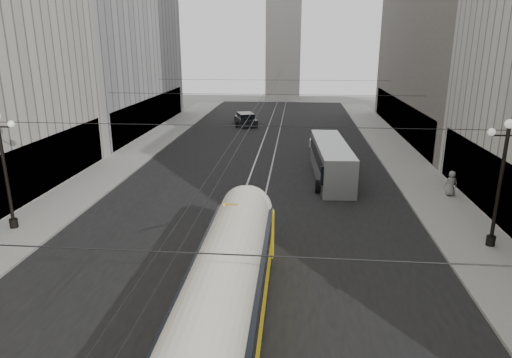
# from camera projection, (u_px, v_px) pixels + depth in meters

# --- Properties ---
(road) EXTENTS (20.00, 85.00, 0.02)m
(road) POSITION_uv_depth(u_px,v_px,m) (263.00, 167.00, 37.87)
(road) COLOR black
(road) RESTS_ON ground
(sidewalk_left) EXTENTS (4.00, 72.00, 0.15)m
(sidewalk_left) POSITION_uv_depth(u_px,v_px,m) (137.00, 153.00, 42.23)
(sidewalk_left) COLOR gray
(sidewalk_left) RESTS_ON ground
(sidewalk_right) EXTENTS (4.00, 72.00, 0.15)m
(sidewalk_right) POSITION_uv_depth(u_px,v_px,m) (401.00, 159.00, 40.14)
(sidewalk_right) COLOR gray
(sidewalk_right) RESTS_ON ground
(rail_left) EXTENTS (0.12, 85.00, 0.04)m
(rail_left) POSITION_uv_depth(u_px,v_px,m) (254.00, 166.00, 37.93)
(rail_left) COLOR gray
(rail_left) RESTS_ON ground
(rail_right) EXTENTS (0.12, 85.00, 0.04)m
(rail_right) POSITION_uv_depth(u_px,v_px,m) (272.00, 167.00, 37.80)
(rail_right) COLOR gray
(rail_right) RESTS_ON ground
(building_left_far) EXTENTS (12.60, 28.60, 28.60)m
(building_left_far) POSITION_uv_depth(u_px,v_px,m) (93.00, 0.00, 50.26)
(building_left_far) COLOR #999999
(building_left_far) RESTS_ON ground
(distant_tower) EXTENTS (6.00, 6.00, 31.36)m
(distant_tower) POSITION_uv_depth(u_px,v_px,m) (284.00, 11.00, 78.83)
(distant_tower) COLOR #B2AFA8
(distant_tower) RESTS_ON ground
(lamppost_left_mid) EXTENTS (1.86, 0.44, 6.37)m
(lamppost_left_mid) POSITION_uv_depth(u_px,v_px,m) (4.00, 164.00, 24.06)
(lamppost_left_mid) COLOR black
(lamppost_left_mid) RESTS_ON sidewalk_left
(lamppost_right_mid) EXTENTS (1.86, 0.44, 6.37)m
(lamppost_right_mid) POSITION_uv_depth(u_px,v_px,m) (501.00, 177.00, 21.86)
(lamppost_right_mid) COLOR black
(lamppost_right_mid) RESTS_ON sidewalk_right
(catenary) EXTENTS (25.00, 72.00, 0.23)m
(catenary) POSITION_uv_depth(u_px,v_px,m) (263.00, 97.00, 35.20)
(catenary) COLOR black
(catenary) RESTS_ON ground
(streetcar) EXTENTS (2.66, 16.22, 3.55)m
(streetcar) POSITION_uv_depth(u_px,v_px,m) (224.00, 298.00, 15.24)
(streetcar) COLOR yellow
(streetcar) RESTS_ON ground
(city_bus) EXTENTS (2.80, 10.76, 2.71)m
(city_bus) POSITION_uv_depth(u_px,v_px,m) (331.00, 159.00, 34.28)
(city_bus) COLOR #9A9D9F
(city_bus) RESTS_ON ground
(sedan_white_far) EXTENTS (2.15, 4.20, 1.27)m
(sedan_white_far) POSITION_uv_depth(u_px,v_px,m) (320.00, 138.00, 46.06)
(sedan_white_far) COLOR silver
(sedan_white_far) RESTS_ON ground
(sedan_dark_far) EXTENTS (3.42, 5.21, 1.52)m
(sedan_dark_far) POSITION_uv_depth(u_px,v_px,m) (246.00, 120.00, 56.43)
(sedan_dark_far) COLOR black
(sedan_dark_far) RESTS_ON ground
(pedestrian_sidewalk_right) EXTENTS (0.87, 0.59, 1.68)m
(pedestrian_sidewalk_right) POSITION_uv_depth(u_px,v_px,m) (451.00, 183.00, 30.07)
(pedestrian_sidewalk_right) COLOR slate
(pedestrian_sidewalk_right) RESTS_ON sidewalk_right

